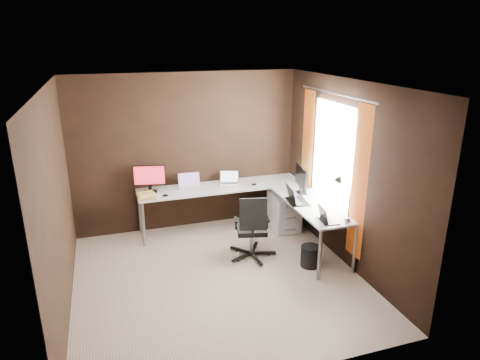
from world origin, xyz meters
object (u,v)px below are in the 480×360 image
object	(u,v)px
monitor_right	(301,178)
laptop_black_big	(295,199)
drawer_pedestal	(284,212)
laptop_white	(190,185)
book_stack	(146,196)
laptop_silver	(229,181)
wastebasket	(310,256)
desk_lamp	(343,194)
monitor_left	(149,177)
office_chair	(252,239)
laptop_black_small	(326,218)

from	to	relation	value
monitor_right	laptop_black_big	world-z (taller)	monitor_right
drawer_pedestal	laptop_black_big	distance (m)	0.83
laptop_white	book_stack	xyz separation A→B (m)	(-0.71, -0.26, -0.01)
laptop_silver	wastebasket	distance (m)	1.86
laptop_silver	desk_lamp	size ratio (longest dim) A/B	0.61
laptop_silver	desk_lamp	distance (m)	2.10
book_stack	wastebasket	world-z (taller)	book_stack
monitor_left	wastebasket	size ratio (longest dim) A/B	1.63
laptop_silver	monitor_right	bearing A→B (deg)	-22.08
drawer_pedestal	book_stack	xyz separation A→B (m)	(-2.16, 0.17, 0.47)
laptop_silver	book_stack	world-z (taller)	laptop_silver
laptop_white	laptop_black_big	distance (m)	1.71
drawer_pedestal	laptop_silver	size ratio (longest dim) A/B	1.65
monitor_right	office_chair	size ratio (longest dim) A/B	0.55
monitor_right	laptop_black_small	world-z (taller)	monitor_right
laptop_white	laptop_silver	xyz separation A→B (m)	(0.65, -0.03, -0.00)
desk_lamp	monitor_left	bearing A→B (deg)	127.49
laptop_white	office_chair	distance (m)	1.41
book_stack	wastebasket	bearing A→B (deg)	-34.49
laptop_silver	laptop_black_small	xyz separation A→B (m)	(0.78, -1.78, -0.00)
book_stack	office_chair	bearing A→B (deg)	-33.74
desk_lamp	laptop_white	bearing A→B (deg)	118.42
monitor_left	book_stack	distance (m)	0.34
laptop_white	laptop_silver	bearing A→B (deg)	0.52
drawer_pedestal	monitor_right	world-z (taller)	monitor_right
laptop_black_small	wastebasket	distance (m)	0.66
laptop_white	drawer_pedestal	bearing A→B (deg)	-13.43
desk_lamp	laptop_silver	bearing A→B (deg)	105.27
drawer_pedestal	monitor_right	size ratio (longest dim) A/B	1.15
book_stack	drawer_pedestal	bearing A→B (deg)	-4.48
monitor_left	desk_lamp	xyz separation A→B (m)	(2.22, -1.87, 0.13)
drawer_pedestal	laptop_black_small	bearing A→B (deg)	-91.11
drawer_pedestal	laptop_silver	distance (m)	1.02
laptop_black_big	office_chair	distance (m)	0.85
monitor_right	laptop_silver	size ratio (longest dim) A/B	1.43
laptop_black_big	book_stack	size ratio (longest dim) A/B	1.44
desk_lamp	monitor_right	bearing A→B (deg)	80.26
desk_lamp	office_chair	size ratio (longest dim) A/B	0.62
laptop_black_small	desk_lamp	distance (m)	0.38
laptop_white	book_stack	world-z (taller)	laptop_white
wastebasket	drawer_pedestal	bearing A→B (deg)	83.34
laptop_white	desk_lamp	distance (m)	2.48
monitor_left	book_stack	xyz separation A→B (m)	(-0.09, -0.27, -0.20)
laptop_black_big	wastebasket	distance (m)	0.85
monitor_right	laptop_black_small	bearing A→B (deg)	-177.31
laptop_silver	desk_lamp	xyz separation A→B (m)	(0.96, -1.83, 0.33)
monitor_left	wastebasket	xyz separation A→B (m)	(1.93, -1.65, -0.82)
laptop_black_small	wastebasket	bearing A→B (deg)	43.82
monitor_left	laptop_black_big	bearing A→B (deg)	-17.45
drawer_pedestal	laptop_white	bearing A→B (deg)	163.70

